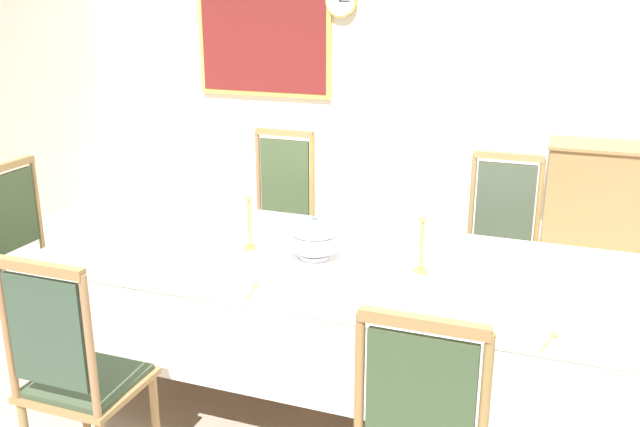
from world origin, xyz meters
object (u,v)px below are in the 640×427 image
object	(u,v)px
spoon_secondary	(255,287)
bowl_near_left	(521,331)
chair_head_west	(35,253)
bowl_far_left	(411,231)
spoon_primary	(553,337)
chair_north_b	(499,247)
bowl_near_right	(277,289)
dining_table	(332,274)
chair_north_a	(278,219)
chair_south_a	(75,373)
bowl_far_right	(207,281)
candlestick_west	(249,219)
framed_painting	(263,24)
mounted_clock	(341,1)
soup_tureen	(314,238)
candlestick_east	(422,241)

from	to	relation	value
spoon_secondary	bowl_near_left	bearing A→B (deg)	-13.50
chair_head_west	bowl_far_left	size ratio (longest dim) A/B	6.67
chair_head_west	spoon_primary	world-z (taller)	chair_head_west
chair_north_b	bowl_near_right	world-z (taller)	chair_north_b
bowl_near_left	bowl_near_right	bearing A→B (deg)	178.35
dining_table	chair_north_a	world-z (taller)	chair_north_a
chair_south_a	chair_head_west	world-z (taller)	chair_head_west
bowl_far_right	chair_north_b	bearing A→B (deg)	53.30
chair_head_west	candlestick_west	size ratio (longest dim) A/B	2.80
chair_north_b	bowl_far_left	xyz separation A→B (m)	(-0.42, -0.52, 0.22)
spoon_secondary	chair_head_west	bearing A→B (deg)	154.47
chair_north_a	framed_painting	world-z (taller)	framed_painting
chair_head_west	bowl_far_right	bearing A→B (deg)	71.38
bowl_far_right	framed_painting	distance (m)	3.68
dining_table	bowl_near_left	distance (m)	1.06
spoon_secondary	bowl_near_right	bearing A→B (deg)	-23.49
mounted_clock	dining_table	bearing A→B (deg)	-71.88
chair_north_a	chair_head_west	world-z (taller)	chair_north_a
chair_north_b	bowl_near_right	size ratio (longest dim) A/B	6.91
dining_table	bowl_far_right	bearing A→B (deg)	-131.40
chair_north_b	framed_painting	world-z (taller)	framed_painting
soup_tureen	spoon_primary	size ratio (longest dim) A/B	1.55
chair_north_b	dining_table	bearing A→B (deg)	55.72
spoon_primary	mounted_clock	distance (m)	4.02
chair_south_a	bowl_near_left	xyz separation A→B (m)	(1.67, 0.53, 0.23)
chair_south_a	bowl_far_left	world-z (taller)	chair_south_a
chair_north_a	chair_south_a	bearing A→B (deg)	90.00
chair_south_a	soup_tureen	bearing A→B (deg)	57.59
dining_table	mounted_clock	distance (m)	3.23
chair_north_a	spoon_primary	bearing A→B (deg)	140.37
bowl_far_right	spoon_secondary	bearing A→B (deg)	11.77
bowl_far_right	mounted_clock	size ratio (longest dim) A/B	0.61
candlestick_west	framed_painting	distance (m)	3.21
bowl_far_left	framed_painting	size ratio (longest dim) A/B	0.13
chair_north_a	mounted_clock	world-z (taller)	mounted_clock
chair_north_b	spoon_secondary	xyz separation A→B (m)	(-0.90, -1.45, 0.21)
bowl_near_right	mounted_clock	bearing A→B (deg)	104.30
candlestick_east	spoon_primary	size ratio (longest dim) A/B	2.18
candlestick_east	chair_head_west	bearing A→B (deg)	180.00
chair_north_a	candlestick_east	xyz separation A→B (m)	(1.17, -1.02, 0.34)
dining_table	chair_south_a	size ratio (longest dim) A/B	2.66
chair_south_a	spoon_primary	xyz separation A→B (m)	(1.79, 0.55, 0.22)
dining_table	chair_south_a	xyz separation A→B (m)	(-0.73, -1.01, -0.14)
bowl_near_right	spoon_primary	xyz separation A→B (m)	(1.14, -0.00, -0.02)
chair_south_a	bowl_far_right	world-z (taller)	chair_south_a
dining_table	bowl_near_right	xyz separation A→B (m)	(-0.09, -0.46, 0.09)
chair_south_a	soup_tureen	size ratio (longest dim) A/B	4.00
candlestick_east	spoon_primary	distance (m)	0.78
mounted_clock	framed_painting	distance (m)	0.76
dining_table	chair_south_a	distance (m)	1.26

